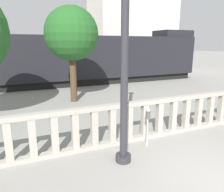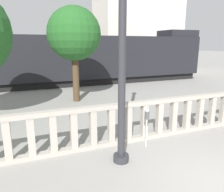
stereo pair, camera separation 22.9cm
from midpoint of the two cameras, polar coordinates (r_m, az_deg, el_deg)
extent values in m
plane|color=gray|center=(6.11, 25.46, -20.10)|extent=(160.00, 160.00, 0.00)
cube|color=#ADA599|center=(8.02, 9.41, -10.08)|extent=(15.18, 0.24, 0.14)
cube|color=#ADA599|center=(7.61, 9.77, -1.42)|extent=(15.18, 0.24, 0.14)
cube|color=#ADA599|center=(6.66, -26.35, -10.57)|extent=(0.20, 0.20, 1.11)
cube|color=#ADA599|center=(6.64, -21.03, -10.10)|extent=(0.20, 0.20, 1.11)
cube|color=#ADA599|center=(6.68, -15.74, -9.55)|extent=(0.20, 0.20, 1.11)
cube|color=#ADA599|center=(6.77, -10.57, -8.93)|extent=(0.20, 0.20, 1.11)
cube|color=#ADA599|center=(6.92, -5.60, -8.27)|extent=(0.20, 0.20, 1.11)
cube|color=#ADA599|center=(7.11, -0.88, -7.58)|extent=(0.20, 0.20, 1.11)
cube|color=#ADA599|center=(7.35, 3.54, -6.88)|extent=(0.20, 0.20, 1.11)
cube|color=#ADA599|center=(7.63, 7.65, -6.20)|extent=(0.20, 0.20, 1.11)
cube|color=#ADA599|center=(7.95, 11.44, -5.54)|extent=(0.20, 0.20, 1.11)
cube|color=#ADA599|center=(8.30, 14.91, -4.91)|extent=(0.20, 0.20, 1.11)
cube|color=#ADA599|center=(8.69, 18.09, -4.32)|extent=(0.20, 0.20, 1.11)
cube|color=#ADA599|center=(9.09, 20.98, -3.77)|extent=(0.20, 0.20, 1.11)
cube|color=#ADA599|center=(9.52, 23.62, -3.26)|extent=(0.20, 0.20, 1.11)
cube|color=#ADA599|center=(9.96, 26.02, -2.79)|extent=(0.20, 0.20, 1.11)
cylinder|color=#2D2D33|center=(6.43, 1.89, -15.83)|extent=(0.44, 0.44, 0.20)
cylinder|color=#2D2D33|center=(5.62, 2.16, 15.39)|extent=(0.20, 0.20, 6.47)
cylinder|color=silver|center=(7.15, 8.27, -9.39)|extent=(0.04, 0.04, 0.98)
cylinder|color=#4C4C51|center=(6.94, 8.43, -4.83)|extent=(0.15, 0.15, 0.22)
sphere|color=#B2B7BC|center=(6.90, 8.47, -3.72)|extent=(0.13, 0.13, 0.13)
cube|color=black|center=(18.34, -8.08, 3.99)|extent=(20.49, 2.15, 0.55)
cube|color=black|center=(18.13, -8.28, 10.03)|extent=(20.91, 2.68, 3.32)
cube|color=black|center=(22.24, 15.25, 15.37)|extent=(3.00, 2.42, 0.60)
cube|color=black|center=(32.22, -18.97, 7.44)|extent=(23.66, 2.53, 0.55)
cube|color=brown|center=(32.11, -19.22, 10.66)|extent=(24.15, 3.16, 3.09)
cube|color=brown|center=(34.60, -1.18, 14.59)|extent=(3.00, 2.84, 0.60)
cube|color=beige|center=(32.23, 5.13, 19.17)|extent=(11.23, 6.22, 12.98)
cylinder|color=#4C3823|center=(12.63, -10.60, 4.57)|extent=(0.37, 0.37, 2.69)
sphere|color=#235B23|center=(12.49, -11.10, 15.71)|extent=(2.93, 2.93, 2.93)
camera|label=1|loc=(0.11, -90.83, -0.20)|focal=35.00mm
camera|label=2|loc=(0.11, 89.17, 0.20)|focal=35.00mm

